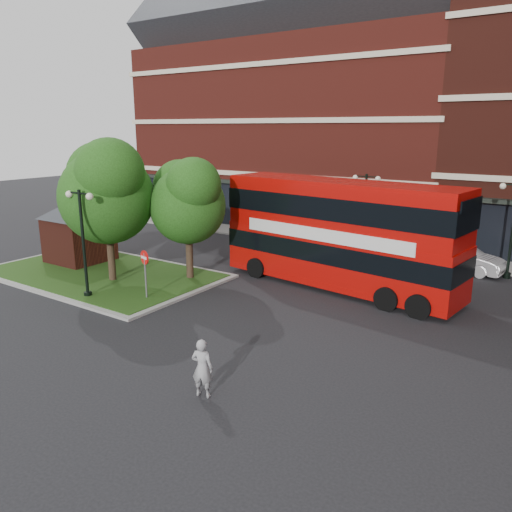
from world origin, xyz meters
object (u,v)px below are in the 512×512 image
Objects in this scene: woman at (202,368)px; car_white at (461,258)px; bus at (339,227)px; car_silver at (272,229)px.

car_white is (3.18, 18.00, -0.16)m from woman.
woman is at bearing 177.78° from car_white.
bus is at bearing -100.06° from woman.
woman reaches higher than car_white.
woman is 0.40× the size of car_white.
woman reaches higher than car_silver.
bus is 3.31× the size of car_silver.
bus is 12.00m from car_silver.
car_silver is 0.83× the size of car_white.
car_silver is at bearing -78.94° from woman.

